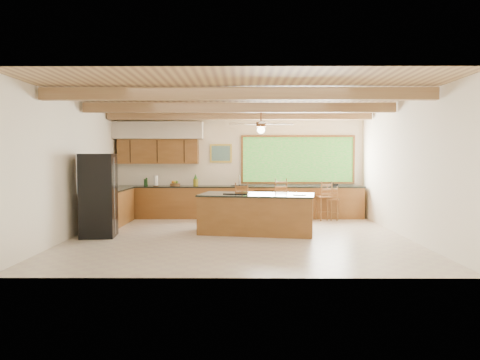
{
  "coord_description": "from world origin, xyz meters",
  "views": [
    {
      "loc": [
        0.06,
        -9.28,
        1.72
      ],
      "look_at": [
        0.02,
        0.8,
        1.2
      ],
      "focal_mm": 32.0,
      "sensor_mm": 36.0,
      "label": 1
    }
  ],
  "objects": [
    {
      "name": "island",
      "position": [
        0.41,
        0.46,
        0.45
      ],
      "size": [
        2.74,
        1.64,
        0.92
      ],
      "rotation": [
        0.0,
        0.0,
        -0.17
      ],
      "color": "brown",
      "rests_on": "ground"
    },
    {
      "name": "bar_stool_d",
      "position": [
        2.58,
        2.4,
        0.56
      ],
      "size": [
        0.44,
        0.44,
        0.95
      ],
      "rotation": [
        0.0,
        0.0,
        -0.35
      ],
      "color": "brown",
      "rests_on": "ground"
    },
    {
      "name": "counter_run",
      "position": [
        -0.82,
        2.52,
        0.46
      ],
      "size": [
        7.12,
        3.1,
        1.26
      ],
      "color": "brown",
      "rests_on": "ground"
    },
    {
      "name": "bar_stool_c",
      "position": [
        2.32,
        2.39,
        0.64
      ],
      "size": [
        0.48,
        0.48,
        1.09
      ],
      "rotation": [
        0.0,
        0.0,
        0.27
      ],
      "color": "brown",
      "rests_on": "ground"
    },
    {
      "name": "refrigerator",
      "position": [
        -3.05,
        -0.07,
        0.9
      ],
      "size": [
        0.77,
        0.75,
        1.81
      ],
      "rotation": [
        0.0,
        0.0,
        0.1
      ],
      "color": "black",
      "rests_on": "ground"
    },
    {
      "name": "bar_stool_a",
      "position": [
        0.1,
        1.54,
        0.65
      ],
      "size": [
        0.48,
        0.48,
        1.09
      ],
      "rotation": [
        0.0,
        0.0,
        -0.27
      ],
      "color": "brown",
      "rests_on": "ground"
    },
    {
      "name": "ground",
      "position": [
        0.0,
        0.0,
        0.0
      ],
      "size": [
        7.2,
        7.2,
        0.0
      ],
      "primitive_type": "plane",
      "color": "#BEAD9E",
      "rests_on": "ground"
    },
    {
      "name": "room_shell",
      "position": [
        -0.17,
        0.65,
        2.21
      ],
      "size": [
        7.27,
        6.54,
        3.02
      ],
      "color": "white",
      "rests_on": "ground"
    },
    {
      "name": "bar_stool_b",
      "position": [
        1.07,
        2.39,
        0.69
      ],
      "size": [
        0.53,
        0.53,
        1.17
      ],
      "rotation": [
        0.0,
        0.0,
        0.32
      ],
      "color": "brown",
      "rests_on": "ground"
    }
  ]
}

